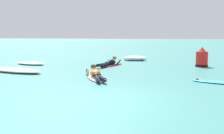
# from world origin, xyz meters

# --- Properties ---
(ground_plane) EXTENTS (120.00, 120.00, 0.00)m
(ground_plane) POSITION_xyz_m (0.00, 10.00, 0.00)
(ground_plane) COLOR #387A75
(surfer_near) EXTENTS (1.38, 2.59, 0.54)m
(surfer_near) POSITION_xyz_m (-0.64, 3.59, 0.14)
(surfer_near) COLOR silver
(surfer_near) RESTS_ON ground
(surfer_far) EXTENTS (1.12, 2.50, 0.54)m
(surfer_far) POSITION_xyz_m (-0.79, 7.90, 0.14)
(surfer_far) COLOR #E54C66
(surfer_far) RESTS_ON ground
(drifting_surfboard) EXTENTS (1.93, 1.25, 0.16)m
(drifting_surfboard) POSITION_xyz_m (3.75, 3.27, 0.03)
(drifting_surfboard) COLOR #2DB2D1
(drifting_surfboard) RESTS_ON ground
(whitewater_front) EXTENTS (1.97, 1.42, 0.16)m
(whitewater_front) POSITION_xyz_m (-5.13, 7.84, 0.07)
(whitewater_front) COLOR white
(whitewater_front) RESTS_ON ground
(whitewater_mid_left) EXTENTS (3.09, 1.89, 0.19)m
(whitewater_mid_left) POSITION_xyz_m (-4.54, 4.84, 0.09)
(whitewater_mid_left) COLOR white
(whitewater_mid_left) RESTS_ON ground
(whitewater_mid_right) EXTENTS (1.50, 0.88, 0.29)m
(whitewater_mid_right) POSITION_xyz_m (0.27, 11.01, 0.14)
(whitewater_mid_right) COLOR white
(whitewater_mid_right) RESTS_ON ground
(channel_marker_buoy) EXTENTS (0.63, 0.63, 1.01)m
(channel_marker_buoy) POSITION_xyz_m (3.86, 8.26, 0.40)
(channel_marker_buoy) COLOR red
(channel_marker_buoy) RESTS_ON ground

